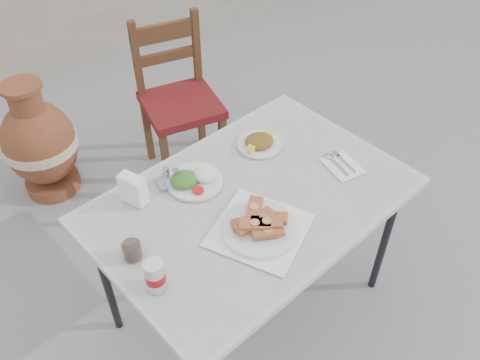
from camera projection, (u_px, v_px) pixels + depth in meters
ground at (229, 293)px, 2.41m from camera, size 80.00×80.00×0.00m
cafe_table at (252, 206)px, 1.92m from camera, size 1.27×0.96×0.71m
pide_plate at (260, 225)px, 1.74m from camera, size 0.42×0.42×0.06m
salad_rice_plate at (194, 179)px, 1.92m from camera, size 0.22×0.22×0.05m
salad_chopped_plate at (259, 142)px, 2.09m from camera, size 0.19×0.19×0.04m
soda_can at (155, 276)px, 1.55m from camera, size 0.06×0.06×0.12m
cola_glass at (132, 248)px, 1.65m from camera, size 0.07×0.07×0.10m
napkin_holder at (133, 189)px, 1.83m from camera, size 0.09×0.11×0.12m
condiment_caddy at (169, 178)px, 1.92m from camera, size 0.10×0.08×0.07m
cutlery_napkin at (341, 164)px, 2.01m from camera, size 0.13×0.17×0.01m
chair at (179, 99)px, 2.79m from camera, size 0.45×0.45×0.89m
terracotta_urn at (40, 144)px, 2.72m from camera, size 0.40×0.40×0.69m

